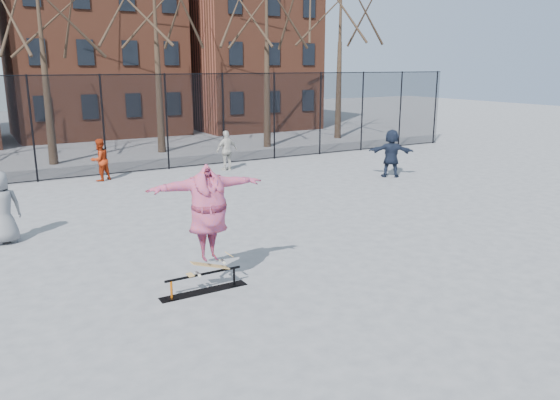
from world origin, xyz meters
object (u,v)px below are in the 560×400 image
bystander_white (227,151)px  skate_rail (204,284)px  skater (209,220)px  bystander_navy (391,153)px  skateboard (210,269)px  bystander_red (100,160)px  bystander_grey (2,208)px

bystander_white → skate_rail: bearing=56.5°
skate_rail → skater: 1.29m
skate_rail → bystander_navy: bearing=32.1°
skate_rail → skateboard: skateboard is taller
skate_rail → bystander_red: size_ratio=1.11×
bystander_grey → skateboard: bearing=113.9°
skater → bystander_navy: bearing=35.4°
bystander_red → bystander_white: (5.08, -0.53, 0.04)m
skate_rail → bystander_white: bystander_white is taller
skater → bystander_navy: 12.64m
skate_rail → bystander_grey: bearing=120.3°
skateboard → bystander_navy: size_ratio=0.45×
skater → bystander_white: (5.65, 11.31, -0.60)m
bystander_red → bystander_navy: size_ratio=0.85×
skate_rail → bystander_navy: (10.81, 6.77, 0.80)m
skateboard → bystander_grey: bystander_grey is taller
skate_rail → bystander_grey: (-3.10, 5.31, 0.77)m
skateboard → bystander_red: bearing=87.2°
skateboard → skater: (0.00, 0.00, 0.99)m
skate_rail → skateboard: size_ratio=2.08×
skate_rail → bystander_grey: bystander_grey is taller
skate_rail → bystander_white: bearing=62.9°
skater → skateboard: bearing=-87.0°
skater → bystander_grey: (-3.25, 5.31, -0.52)m
skateboard → bystander_red: (0.57, 11.83, 0.36)m
bystander_navy → skate_rail: bearing=70.1°
bystander_red → skate_rail: bearing=59.5°
skate_rail → skater: skater is taller
skateboard → bystander_navy: (10.66, 6.77, 0.51)m
skateboard → bystander_grey: size_ratio=0.47×
bystander_navy → bystander_red: bearing=11.4°
bystander_grey → bystander_white: 10.73m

